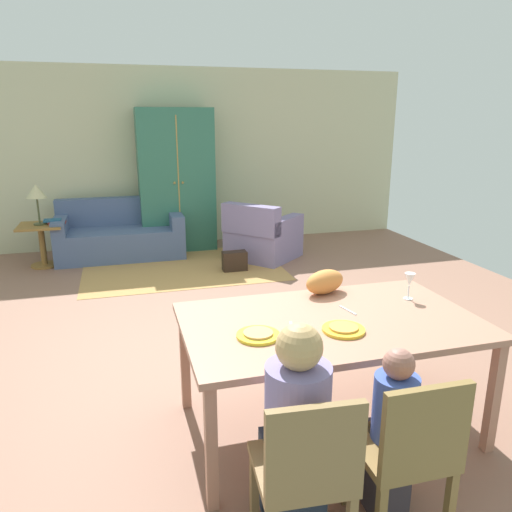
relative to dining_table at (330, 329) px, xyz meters
The scene contains 24 objects.
ground_plane 2.04m from the dining_table, 97.09° to the left, with size 7.42×6.61×0.02m, color #8D6350.
back_wall 5.30m from the dining_table, 92.57° to the left, with size 7.42×0.10×2.70m, color beige.
dining_table is the anchor object (origin of this frame).
plate_near_man 0.52m from the dining_table, 166.52° to the right, with size 0.25×0.25×0.02m, color yellow.
pizza_near_man 0.52m from the dining_table, 166.52° to the right, with size 0.17×0.17×0.01m, color tan.
plate_near_child 0.19m from the dining_table, 90.00° to the right, with size 0.25×0.25×0.02m, color yellow.
pizza_near_child 0.20m from the dining_table, 90.00° to the right, with size 0.17×0.17×0.01m, color gold.
wine_glass 0.71m from the dining_table, 15.35° to the left, with size 0.07×0.07×0.19m.
fork 0.29m from the dining_table, 169.63° to the right, with size 0.02×0.15×0.01m, color silver.
knife 0.20m from the dining_table, 31.39° to the left, with size 0.01×0.17×0.01m, color silver.
dining_chair_man 1.06m from the dining_table, 119.29° to the right, with size 0.45×0.45×0.87m.
person_man 0.90m from the dining_table, 124.32° to the right, with size 0.30×0.41×1.11m.
dining_chair_child 0.93m from the dining_table, 90.08° to the right, with size 0.43×0.43×0.87m.
person_child 0.78m from the dining_table, 89.96° to the right, with size 0.22×0.29×0.92m.
cat 0.49m from the dining_table, 71.35° to the left, with size 0.32×0.16×0.17m, color #D4803D.
area_rug 3.87m from the dining_table, 96.66° to the left, with size 2.60×1.80×0.01m, color #B7874B.
couch 4.82m from the dining_table, 104.75° to the left, with size 1.77×0.86×0.82m.
armchair 4.03m from the dining_table, 79.70° to the left, with size 1.21×1.21×0.82m.
armoire 4.89m from the dining_table, 94.18° to the left, with size 1.10×0.59×2.10m.
side_table 4.94m from the dining_table, 117.14° to the left, with size 0.56×0.56×0.58m.
table_lamp 4.94m from the dining_table, 117.14° to the left, with size 0.26×0.26×0.54m.
book_lower 4.85m from the dining_table, 114.78° to the left, with size 0.22×0.16×0.03m, color maroon.
book_upper 4.90m from the dining_table, 115.31° to the left, with size 0.22×0.16×0.03m, color #215780.
handbag 3.54m from the dining_table, 86.59° to the left, with size 0.32×0.16×0.26m, color #2E2017.
Camera 1 is at (-0.97, -3.76, 1.96)m, focal length 34.38 mm.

